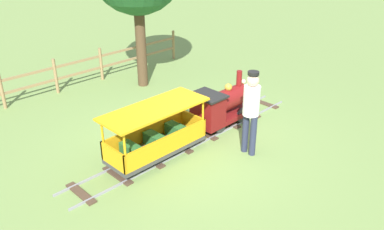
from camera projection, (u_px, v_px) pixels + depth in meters
name	position (u px, v px, depth m)	size (l,w,h in m)	color
ground_plane	(191.00, 140.00, 7.95)	(60.00, 60.00, 0.00)	#75934C
track	(191.00, 139.00, 7.95)	(0.73, 5.70, 0.04)	gray
locomotive	(220.00, 106.00, 8.29)	(0.69, 1.45, 1.06)	maroon
passenger_car	(156.00, 137.00, 7.20)	(0.79, 2.00, 0.97)	#3F3F3F
conductor_person	(251.00, 107.00, 7.10)	(0.30, 0.30, 1.62)	#282D47
fence_section	(79.00, 69.00, 10.39)	(0.08, 6.78, 0.90)	#93754C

